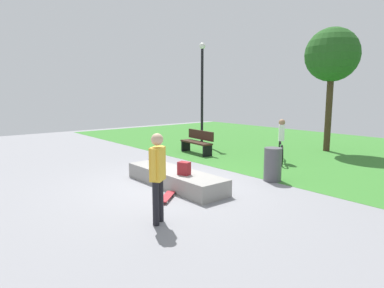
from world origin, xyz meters
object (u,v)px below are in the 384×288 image
Objects in this scene: skateboard_spare at (152,162)px; backpack_on_ledge at (184,168)px; skater_performing_trick at (158,172)px; skateboard_by_ledge at (167,196)px; lamp_post at (202,84)px; park_bench_far_right at (198,141)px; cyclist_on_bicycle at (281,144)px; concrete_ledge at (175,178)px; trash_bin at (273,164)px; tree_young_birch at (332,56)px.

backpack_on_ledge is at bearing -19.23° from skateboard_spare.
skater_performing_trick reaches higher than skateboard_by_ledge.
park_bench_far_right is at bearing -45.44° from lamp_post.
cyclist_on_bicycle reaches higher than backpack_on_ledge.
cyclist_on_bicycle reaches higher than skateboard_spare.
lamp_post reaches higher than skateboard_by_ledge.
concrete_ledge is at bearing -20.87° from skateboard_spare.
trash_bin is at bearing 18.72° from skateboard_spare.
lamp_post is 3.01× the size of cyclist_on_bicycle.
skater_performing_trick is 4.14m from trash_bin.
park_bench_far_right reaches higher than skateboard_spare.
backpack_on_ledge is at bearing -44.24° from park_bench_far_right.
cyclist_on_bicycle is at bearing -87.74° from tree_young_birch.
lamp_post reaches higher than park_bench_far_right.
cyclist_on_bicycle is at bearing 106.41° from skater_performing_trick.
cyclist_on_bicycle reaches higher than park_bench_far_right.
skateboard_by_ledge is 8.53m from lamp_post.
tree_young_birch is (2.94, 4.50, 3.34)m from park_bench_far_right.
skateboard_spare is (-4.45, 2.74, -0.91)m from skater_performing_trick.
concrete_ledge is at bearing -89.26° from cyclist_on_bicycle.
park_bench_far_right is 1.08× the size of cyclist_on_bicycle.
park_bench_far_right is at bearing 133.63° from skater_performing_trick.
trash_bin reaches higher than skateboard_by_ledge.
skater_performing_trick is at bearing -78.33° from tree_young_birch.
tree_young_birch is at bearing 92.26° from cyclist_on_bicycle.
trash_bin is (1.30, 2.35, 0.25)m from concrete_ledge.
skater_performing_trick is 10.28m from tree_young_birch.
concrete_ledge is at bearing -47.80° from park_bench_far_right.
backpack_on_ledge is 2.13m from skater_performing_trick.
skateboard_spare is at bearing -125.59° from cyclist_on_bicycle.
skater_performing_trick is 2.23× the size of skateboard_by_ledge.
tree_young_birch is (-2.00, 9.68, 2.85)m from skater_performing_trick.
trash_bin reaches higher than park_bench_far_right.
skater_performing_trick reaches higher than cyclist_on_bicycle.
concrete_ledge is 2.70m from trash_bin.
concrete_ledge is 3.48× the size of trash_bin.
lamp_post is at bearing 117.30° from skateboard_spare.
concrete_ledge is 1.90× the size of skater_performing_trick.
skater_performing_trick is 2.10× the size of skateboard_spare.
cyclist_on_bicycle is (0.13, -3.33, -3.19)m from tree_young_birch.
concrete_ledge reaches higher than skateboard_by_ledge.
lamp_post is at bearing 155.54° from trash_bin.
lamp_post reaches higher than trash_bin.
skateboard_by_ledge is 0.16× the size of lamp_post.
trash_bin reaches higher than skateboard_spare.
skater_performing_trick reaches higher than trash_bin.
tree_young_birch reaches higher than skateboard_by_ledge.
backpack_on_ledge is at bearing -108.10° from trash_bin.
trash_bin is (-0.50, 4.07, -0.52)m from skater_performing_trick.
skateboard_spare is at bearing -36.60° from backpack_on_ledge.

